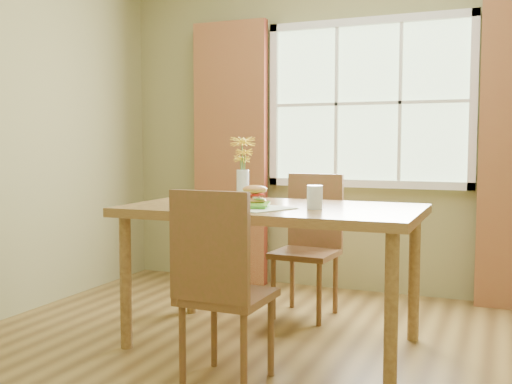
{
  "coord_description": "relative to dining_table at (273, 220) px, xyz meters",
  "views": [
    {
      "loc": [
        1.0,
        -2.83,
        1.19
      ],
      "look_at": [
        -0.33,
        0.37,
        0.91
      ],
      "focal_mm": 42.0,
      "sensor_mm": 36.0,
      "label": 1
    }
  ],
  "objects": [
    {
      "name": "room",
      "position": [
        0.24,
        -0.42,
        0.61
      ],
      "size": [
        4.24,
        3.84,
        2.74
      ],
      "color": "brown",
      "rests_on": "ground"
    },
    {
      "name": "window",
      "position": [
        0.24,
        1.45,
        0.76
      ],
      "size": [
        1.62,
        0.06,
        1.32
      ],
      "color": "#A6C595",
      "rests_on": "room"
    },
    {
      "name": "curtain_left",
      "position": [
        -0.91,
        1.36,
        0.36
      ],
      "size": [
        0.65,
        0.08,
        2.2
      ],
      "primitive_type": "cube",
      "color": "maroon",
      "rests_on": "room"
    },
    {
      "name": "dining_table",
      "position": [
        0.0,
        0.0,
        0.0
      ],
      "size": [
        1.69,
        0.95,
        0.82
      ],
      "rotation": [
        0.0,
        0.0,
        -0.0
      ],
      "color": "olive",
      "rests_on": "room"
    },
    {
      "name": "chair_near",
      "position": [
        -0.0,
        -0.7,
        -0.21
      ],
      "size": [
        0.41,
        0.41,
        0.97
      ],
      "rotation": [
        0.0,
        0.0,
        -0.02
      ],
      "color": "brown",
      "rests_on": "room"
    },
    {
      "name": "chair_far",
      "position": [
        0.01,
        0.7,
        -0.21
      ],
      "size": [
        0.43,
        0.43,
        0.97
      ],
      "rotation": [
        0.0,
        0.0,
        -0.07
      ],
      "color": "brown",
      "rests_on": "room"
    },
    {
      "name": "placemat",
      "position": [
        -0.08,
        -0.16,
        0.09
      ],
      "size": [
        0.54,
        0.48,
        0.01
      ],
      "primitive_type": "cube",
      "rotation": [
        0.0,
        0.0,
        -0.41
      ],
      "color": "silver",
      "rests_on": "dining_table"
    },
    {
      "name": "plate",
      "position": [
        -0.09,
        -0.16,
        0.1
      ],
      "size": [
        0.3,
        0.3,
        0.01
      ],
      "primitive_type": "cube",
      "rotation": [
        0.0,
        0.0,
        0.3
      ],
      "color": "#5DC330",
      "rests_on": "placemat"
    },
    {
      "name": "croissant_sandwich",
      "position": [
        -0.07,
        -0.1,
        0.16
      ],
      "size": [
        0.17,
        0.14,
        0.11
      ],
      "rotation": [
        0.0,
        0.0,
        0.31
      ],
      "color": "#E38A4D",
      "rests_on": "plate"
    },
    {
      "name": "water_glass",
      "position": [
        0.28,
        -0.07,
        0.15
      ],
      "size": [
        0.09,
        0.09,
        0.13
      ],
      "color": "silver",
      "rests_on": "dining_table"
    },
    {
      "name": "flower_vase",
      "position": [
        -0.29,
        0.21,
        0.33
      ],
      "size": [
        0.17,
        0.17,
        0.41
      ],
      "color": "silver",
      "rests_on": "dining_table"
    }
  ]
}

